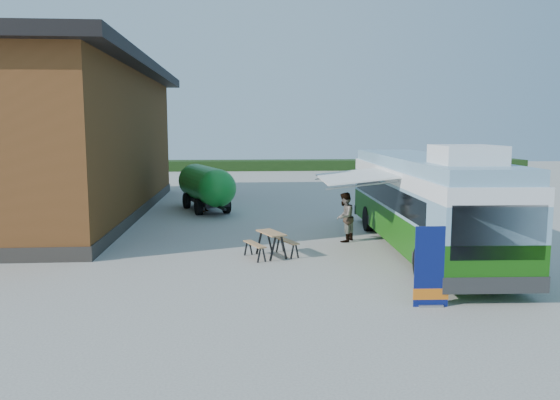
{
  "coord_description": "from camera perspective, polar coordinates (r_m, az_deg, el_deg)",
  "views": [
    {
      "loc": [
        -1.66,
        -17.65,
        4.31
      ],
      "look_at": [
        -0.04,
        4.2,
        1.4
      ],
      "focal_mm": 35.0,
      "sensor_mm": 36.0,
      "label": 1
    }
  ],
  "objects": [
    {
      "name": "banner",
      "position": [
        13.74,
        15.54,
        -7.47
      ],
      "size": [
        0.86,
        0.2,
        1.98
      ],
      "rotation": [
        0.0,
        0.0,
        -0.04
      ],
      "color": "#0B1659",
      "rests_on": "ground"
    },
    {
      "name": "awning",
      "position": [
        19.13,
        8.58,
        2.95
      ],
      "size": [
        2.72,
        4.24,
        0.51
      ],
      "rotation": [
        0.0,
        0.0,
        -0.04
      ],
      "color": "white",
      "rests_on": "ground"
    },
    {
      "name": "picnic_table",
      "position": [
        18.3,
        -0.93,
        -4.04
      ],
      "size": [
        1.86,
        1.77,
        0.84
      ],
      "rotation": [
        0.0,
        0.0,
        0.38
      ],
      "color": "tan",
      "rests_on": "ground"
    },
    {
      "name": "hedge",
      "position": [
        56.61,
        5.62,
        3.68
      ],
      "size": [
        40.0,
        3.0,
        1.0
      ],
      "primitive_type": "cube",
      "color": "#264419",
      "rests_on": "ground"
    },
    {
      "name": "barn",
      "position": [
        29.03,
        -22.07,
        5.6
      ],
      "size": [
        9.6,
        21.2,
        7.5
      ],
      "color": "brown",
      "rests_on": "ground"
    },
    {
      "name": "bus",
      "position": [
        19.76,
        14.73,
        0.11
      ],
      "size": [
        3.11,
        12.55,
        3.83
      ],
      "rotation": [
        0.0,
        0.0,
        -0.04
      ],
      "color": "#1B6C12",
      "rests_on": "ground"
    },
    {
      "name": "slurry_tanker",
      "position": [
        28.6,
        -7.78,
        1.54
      ],
      "size": [
        3.21,
        6.04,
        2.33
      ],
      "rotation": [
        0.0,
        0.0,
        0.33
      ],
      "color": "#18882C",
      "rests_on": "ground"
    },
    {
      "name": "person_a",
      "position": [
        28.42,
        -7.93,
        0.68
      ],
      "size": [
        0.74,
        0.82,
        1.87
      ],
      "primitive_type": "imported",
      "rotation": [
        0.0,
        0.0,
        1.02
      ],
      "color": "#999999",
      "rests_on": "ground"
    },
    {
      "name": "person_b",
      "position": [
        20.84,
        6.76,
        -1.79
      ],
      "size": [
        1.09,
        1.15,
        1.88
      ],
      "primitive_type": "imported",
      "rotation": [
        0.0,
        0.0,
        -2.13
      ],
      "color": "#999999",
      "rests_on": "ground"
    },
    {
      "name": "ground",
      "position": [
        18.24,
        1.11,
        -6.1
      ],
      "size": [
        100.0,
        100.0,
        0.0
      ],
      "primitive_type": "plane",
      "color": "#BCB7AD",
      "rests_on": "ground"
    }
  ]
}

